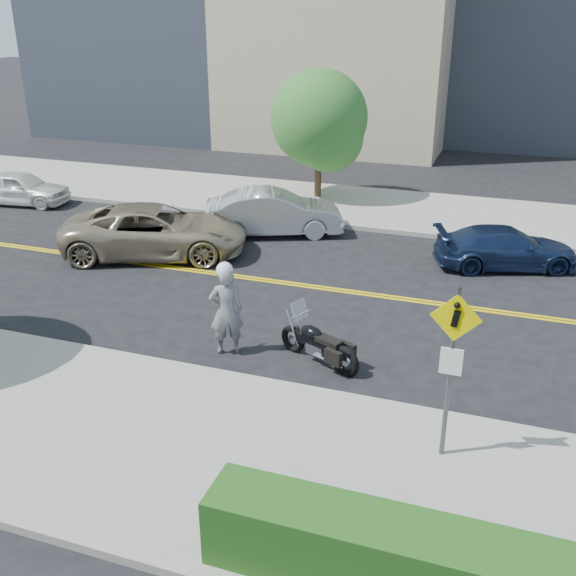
{
  "coord_description": "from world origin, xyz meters",
  "views": [
    {
      "loc": [
        4.81,
        -15.76,
        7.07
      ],
      "look_at": [
        0.33,
        -2.92,
        1.2
      ],
      "focal_mm": 42.0,
      "sensor_mm": 36.0,
      "label": 1
    }
  ],
  "objects_px": {
    "motorcyclist": "(226,308)",
    "parked_car_silver": "(274,213)",
    "parked_car_blue": "(506,248)",
    "suv": "(155,231)",
    "pedestrian_sign": "(452,358)",
    "motorcycle": "(319,336)",
    "parked_car_white": "(20,188)"
  },
  "relations": [
    {
      "from": "parked_car_white",
      "to": "parked_car_silver",
      "type": "height_order",
      "value": "parked_car_silver"
    },
    {
      "from": "pedestrian_sign",
      "to": "suv",
      "type": "bearing_deg",
      "value": 142.65
    },
    {
      "from": "parked_car_blue",
      "to": "parked_car_white",
      "type": "bearing_deg",
      "value": 68.36
    },
    {
      "from": "motorcyclist",
      "to": "suv",
      "type": "height_order",
      "value": "motorcyclist"
    },
    {
      "from": "motorcyclist",
      "to": "pedestrian_sign",
      "type": "bearing_deg",
      "value": 126.37
    },
    {
      "from": "suv",
      "to": "parked_car_white",
      "type": "distance_m",
      "value": 8.07
    },
    {
      "from": "parked_car_silver",
      "to": "suv",
      "type": "bearing_deg",
      "value": 114.98
    },
    {
      "from": "motorcyclist",
      "to": "motorcycle",
      "type": "distance_m",
      "value": 2.05
    },
    {
      "from": "motorcyclist",
      "to": "parked_car_white",
      "type": "distance_m",
      "value": 14.32
    },
    {
      "from": "parked_car_silver",
      "to": "parked_car_blue",
      "type": "height_order",
      "value": "parked_car_silver"
    },
    {
      "from": "parked_car_silver",
      "to": "parked_car_blue",
      "type": "xyz_separation_m",
      "value": [
        7.22,
        -0.57,
        -0.14
      ]
    },
    {
      "from": "pedestrian_sign",
      "to": "parked_car_silver",
      "type": "xyz_separation_m",
      "value": [
        -6.67,
        10.07,
        -1.24
      ]
    },
    {
      "from": "motorcyclist",
      "to": "suv",
      "type": "relative_size",
      "value": 0.39
    },
    {
      "from": "suv",
      "to": "parked_car_white",
      "type": "xyz_separation_m",
      "value": [
        -7.43,
        3.13,
        -0.13
      ]
    },
    {
      "from": "motorcyclist",
      "to": "parked_car_blue",
      "type": "distance_m",
      "value": 9.03
    },
    {
      "from": "suv",
      "to": "parked_car_blue",
      "type": "relative_size",
      "value": 1.35
    },
    {
      "from": "parked_car_white",
      "to": "parked_car_silver",
      "type": "xyz_separation_m",
      "value": [
        10.08,
        -0.18,
        0.11
      ]
    },
    {
      "from": "suv",
      "to": "parked_car_white",
      "type": "height_order",
      "value": "suv"
    },
    {
      "from": "motorcycle",
      "to": "pedestrian_sign",
      "type": "bearing_deg",
      "value": -17.16
    },
    {
      "from": "parked_car_silver",
      "to": "parked_car_blue",
      "type": "bearing_deg",
      "value": -117.66
    },
    {
      "from": "motorcyclist",
      "to": "suv",
      "type": "distance_m",
      "value": 6.58
    },
    {
      "from": "parked_car_blue",
      "to": "motorcyclist",
      "type": "bearing_deg",
      "value": 123.98
    },
    {
      "from": "motorcycle",
      "to": "parked_car_silver",
      "type": "distance_m",
      "value": 8.47
    },
    {
      "from": "suv",
      "to": "pedestrian_sign",
      "type": "bearing_deg",
      "value": -146.97
    },
    {
      "from": "parked_car_blue",
      "to": "parked_car_silver",
      "type": "bearing_deg",
      "value": 66.32
    },
    {
      "from": "motorcyclist",
      "to": "parked_car_silver",
      "type": "relative_size",
      "value": 0.48
    },
    {
      "from": "suv",
      "to": "parked_car_blue",
      "type": "height_order",
      "value": "suv"
    },
    {
      "from": "pedestrian_sign",
      "to": "suv",
      "type": "xyz_separation_m",
      "value": [
        -9.32,
        7.12,
        -1.21
      ]
    },
    {
      "from": "motorcycle",
      "to": "motorcyclist",
      "type": "bearing_deg",
      "value": -149.74
    },
    {
      "from": "pedestrian_sign",
      "to": "motorcyclist",
      "type": "distance_m",
      "value": 5.45
    },
    {
      "from": "motorcyclist",
      "to": "parked_car_blue",
      "type": "bearing_deg",
      "value": -155.33
    },
    {
      "from": "pedestrian_sign",
      "to": "motorcycle",
      "type": "relative_size",
      "value": 1.49
    }
  ]
}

